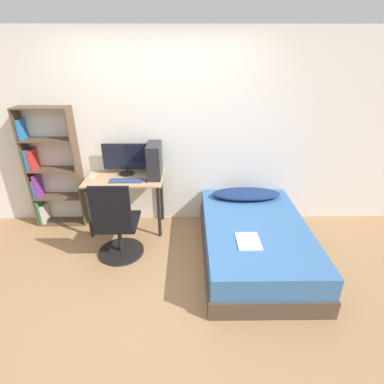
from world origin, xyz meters
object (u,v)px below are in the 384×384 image
monitor (125,158)px  pc_tower (154,161)px  bookshelf (48,173)px  bed (254,241)px  keyboard (126,181)px  office_chair (117,229)px

monitor → pc_tower: 0.40m
bookshelf → pc_tower: 1.45m
bed → keyboard: (-1.55, 0.56, 0.53)m
pc_tower → bookshelf: bearing=176.3°
bookshelf → keyboard: bookshelf is taller
monitor → keyboard: monitor is taller
office_chair → pc_tower: pc_tower is taller
office_chair → pc_tower: (0.39, 0.69, 0.59)m
pc_tower → office_chair: bearing=-119.4°
office_chair → keyboard: office_chair is taller
bed → monitor: monitor is taller
bookshelf → bed: size_ratio=0.87×
bookshelf → monitor: bearing=0.3°
bed → bookshelf: bearing=162.8°
office_chair → monitor: 0.98m
keyboard → bed: bearing=-20.0°
office_chair → keyboard: size_ratio=2.37×
bed → pc_tower: (-1.20, 0.72, 0.74)m
bookshelf → office_chair: 1.36m
office_chair → bookshelf: bearing=143.2°
bookshelf → office_chair: bearing=-36.8°
bed → keyboard: 1.73m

